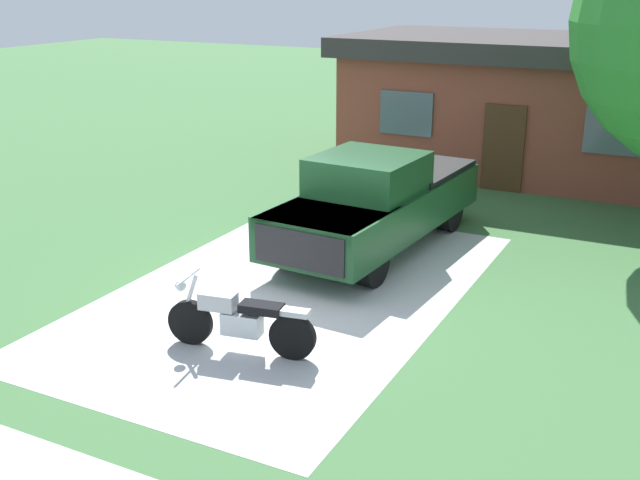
{
  "coord_description": "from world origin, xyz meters",
  "views": [
    {
      "loc": [
        5.92,
        -10.48,
        5.05
      ],
      "look_at": [
        0.43,
        0.27,
        0.9
      ],
      "focal_mm": 43.67,
      "sensor_mm": 36.0,
      "label": 1
    }
  ],
  "objects": [
    {
      "name": "neighbor_house",
      "position": [
        1.47,
        10.48,
        1.79
      ],
      "size": [
        9.6,
        5.6,
        3.5
      ],
      "color": "brown",
      "rests_on": "ground"
    },
    {
      "name": "ground_plane",
      "position": [
        0.0,
        0.0,
        0.0
      ],
      "size": [
        80.0,
        80.0,
        0.0
      ],
      "primitive_type": "plane",
      "color": "#3F6D3D"
    },
    {
      "name": "pickup_truck",
      "position": [
        0.4,
        2.77,
        0.95
      ],
      "size": [
        2.36,
        5.74,
        1.9
      ],
      "color": "black",
      "rests_on": "ground"
    },
    {
      "name": "driveway_pad",
      "position": [
        0.0,
        0.0,
        0.0
      ],
      "size": [
        5.28,
        8.71,
        0.01
      ],
      "primitive_type": "cube",
      "color": "silver",
      "rests_on": "ground"
    },
    {
      "name": "motorcycle",
      "position": [
        0.41,
        -2.19,
        0.47
      ],
      "size": [
        2.2,
        0.74,
        1.09
      ],
      "color": "black",
      "rests_on": "ground"
    }
  ]
}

